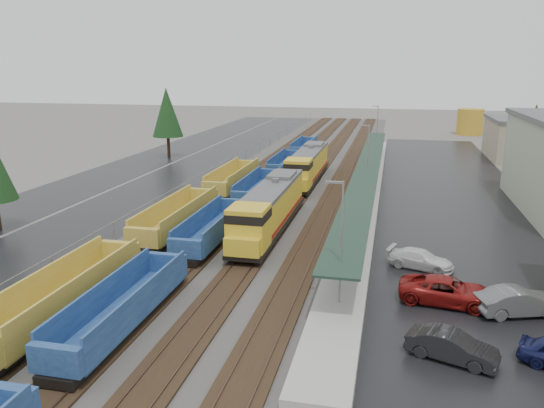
{
  "coord_description": "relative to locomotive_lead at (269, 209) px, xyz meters",
  "views": [
    {
      "loc": [
        12.01,
        -8.88,
        14.14
      ],
      "look_at": [
        1.65,
        36.64,
        2.0
      ],
      "focal_mm": 35.0,
      "sensor_mm": 36.0,
      "label": 1
    }
  ],
  "objects": [
    {
      "name": "parked_car_east_c",
      "position": [
        12.48,
        -5.47,
        -1.61
      ],
      "size": [
        3.18,
        5.03,
        1.36
      ],
      "primitive_type": "imported",
      "rotation": [
        0.0,
        0.0,
        1.27
      ],
      "color": "silver",
      "rests_on": "ground"
    },
    {
      "name": "east_commuter_lot",
      "position": [
        17.0,
        16.05,
        -2.28
      ],
      "size": [
        16.0,
        100.0,
        0.02
      ],
      "primitive_type": "cube",
      "color": "black",
      "rests_on": "ground"
    },
    {
      "name": "west_parking_lot",
      "position": [
        -17.0,
        26.05,
        -2.28
      ],
      "size": [
        10.0,
        160.0,
        0.02
      ],
      "primitive_type": "cube",
      "color": "black",
      "rests_on": "ground"
    },
    {
      "name": "parked_car_east_e",
      "position": [
        17.76,
        -11.85,
        -1.47
      ],
      "size": [
        3.27,
        5.25,
        1.63
      ],
      "primitive_type": "imported",
      "rotation": [
        0.0,
        0.0,
        1.91
      ],
      "color": "#56585B",
      "rests_on": "ground"
    },
    {
      "name": "locomotive_lead",
      "position": [
        0.0,
        0.0,
        0.0
      ],
      "size": [
        2.86,
        18.85,
        4.27
      ],
      "color": "black",
      "rests_on": "ground"
    },
    {
      "name": "well_string_blue",
      "position": [
        -4.0,
        -3.23,
        -1.13
      ],
      "size": [
        2.63,
        104.23,
        2.33
      ],
      "color": "navy",
      "rests_on": "ground"
    },
    {
      "name": "tree_east",
      "position": [
        26.0,
        24.05,
        4.18
      ],
      "size": [
        4.4,
        4.4,
        10.0
      ],
      "color": "#332316",
      "rests_on": "ground"
    },
    {
      "name": "tree_west_far",
      "position": [
        -25.0,
        36.05,
        4.83
      ],
      "size": [
        4.84,
        4.84,
        11.0
      ],
      "color": "#332316",
      "rests_on": "ground"
    },
    {
      "name": "chainlink_fence",
      "position": [
        -11.5,
        24.49,
        -0.68
      ],
      "size": [
        0.08,
        160.04,
        2.02
      ],
      "color": "gray",
      "rests_on": "ground"
    },
    {
      "name": "ballast_strip",
      "position": [
        -2.0,
        26.05,
        -2.25
      ],
      "size": [
        20.0,
        160.0,
        0.08
      ],
      "primitive_type": "cube",
      "color": "#302D2B",
      "rests_on": "ground"
    },
    {
      "name": "trackbed",
      "position": [
        -2.0,
        26.05,
        -2.13
      ],
      "size": [
        14.6,
        160.0,
        0.22
      ],
      "color": "black",
      "rests_on": "ground"
    },
    {
      "name": "locomotive_trail",
      "position": [
        0.0,
        21.0,
        0.0
      ],
      "size": [
        2.86,
        18.85,
        4.27
      ],
      "color": "black",
      "rests_on": "ground"
    },
    {
      "name": "well_string_yellow",
      "position": [
        -8.0,
        -18.0,
        -1.06
      ],
      "size": [
        2.83,
        81.81,
        2.51
      ],
      "color": "#B08C31",
      "rests_on": "ground"
    },
    {
      "name": "distant_hills",
      "position": [
        42.79,
        176.73,
        -2.29
      ],
      "size": [
        301.0,
        140.0,
        25.2
      ],
      "color": "#445441",
      "rests_on": "ground"
    },
    {
      "name": "west_road",
      "position": [
        -27.0,
        26.05,
        -2.28
      ],
      "size": [
        9.0,
        160.0,
        0.02
      ],
      "primitive_type": "cube",
      "color": "black",
      "rests_on": "ground"
    },
    {
      "name": "parked_car_east_a",
      "position": [
        13.46,
        -17.9,
        -1.56
      ],
      "size": [
        2.91,
        4.68,
        1.46
      ],
      "primitive_type": "imported",
      "rotation": [
        0.0,
        0.0,
        1.24
      ],
      "color": "black",
      "rests_on": "ground"
    },
    {
      "name": "station_platform",
      "position": [
        7.5,
        16.05,
        -1.56
      ],
      "size": [
        3.0,
        80.0,
        8.0
      ],
      "color": "#9E9B93",
      "rests_on": "ground"
    },
    {
      "name": "parked_car_east_b",
      "position": [
        13.83,
        -11.15,
        -1.49
      ],
      "size": [
        3.45,
        6.11,
        1.61
      ],
      "primitive_type": "imported",
      "rotation": [
        0.0,
        0.0,
        1.43
      ],
      "color": "maroon",
      "rests_on": "ground"
    },
    {
      "name": "storage_tank",
      "position": [
        25.98,
        77.25,
        0.42
      ],
      "size": [
        5.43,
        5.43,
        5.43
      ],
      "primitive_type": "cylinder",
      "color": "#B88D24",
      "rests_on": "ground"
    }
  ]
}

